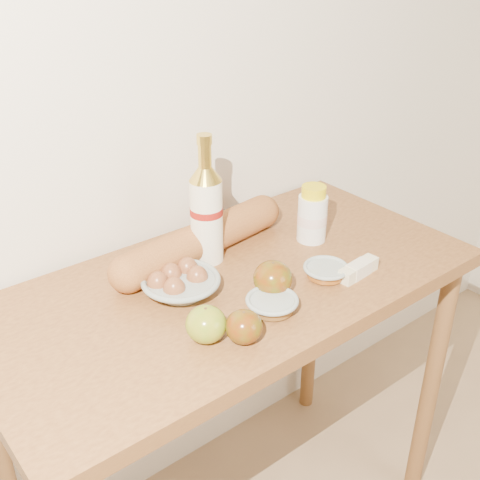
% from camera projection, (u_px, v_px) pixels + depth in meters
% --- Properties ---
extents(back_wall, '(3.50, 0.02, 2.60)m').
position_uv_depth(back_wall, '(149.00, 85.00, 1.47)').
color(back_wall, silver).
rests_on(back_wall, ground).
extents(table, '(1.20, 0.60, 0.90)m').
position_uv_depth(table, '(232.00, 322.00, 1.49)').
color(table, '#996231').
rests_on(table, ground).
extents(bourbon_bottle, '(0.11, 0.11, 0.33)m').
position_uv_depth(bourbon_bottle, '(206.00, 212.00, 1.46)').
color(bourbon_bottle, white).
rests_on(bourbon_bottle, table).
extents(cream_bottle, '(0.09, 0.09, 0.15)m').
position_uv_depth(cream_bottle, '(312.00, 215.00, 1.58)').
color(cream_bottle, white).
rests_on(cream_bottle, table).
extents(egg_bowl, '(0.20, 0.20, 0.06)m').
position_uv_depth(egg_bowl, '(180.00, 283.00, 1.37)').
color(egg_bowl, gray).
rests_on(egg_bowl, table).
extents(baguette, '(0.55, 0.16, 0.09)m').
position_uv_depth(baguette, '(201.00, 240.00, 1.51)').
color(baguette, '#B16D36').
rests_on(baguette, table).
extents(apple_yellowgreen, '(0.10, 0.10, 0.08)m').
position_uv_depth(apple_yellowgreen, '(206.00, 324.00, 1.21)').
color(apple_yellowgreen, '#A59021').
rests_on(apple_yellowgreen, table).
extents(apple_redgreen_front, '(0.10, 0.10, 0.07)m').
position_uv_depth(apple_redgreen_front, '(244.00, 327.00, 1.21)').
color(apple_redgreen_front, maroon).
rests_on(apple_redgreen_front, table).
extents(apple_redgreen_right, '(0.12, 0.12, 0.08)m').
position_uv_depth(apple_redgreen_right, '(273.00, 279.00, 1.36)').
color(apple_redgreen_right, maroon).
rests_on(apple_redgreen_right, table).
extents(sugar_bowl, '(0.12, 0.12, 0.03)m').
position_uv_depth(sugar_bowl, '(272.00, 304.00, 1.31)').
color(sugar_bowl, '#93A19C').
rests_on(sugar_bowl, table).
extents(syrup_bowl, '(0.14, 0.14, 0.03)m').
position_uv_depth(syrup_bowl, '(326.00, 271.00, 1.44)').
color(syrup_bowl, '#96A49D').
rests_on(syrup_bowl, table).
extents(butter_stick, '(0.12, 0.04, 0.03)m').
position_uv_depth(butter_stick, '(358.00, 270.00, 1.44)').
color(butter_stick, beige).
rests_on(butter_stick, table).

